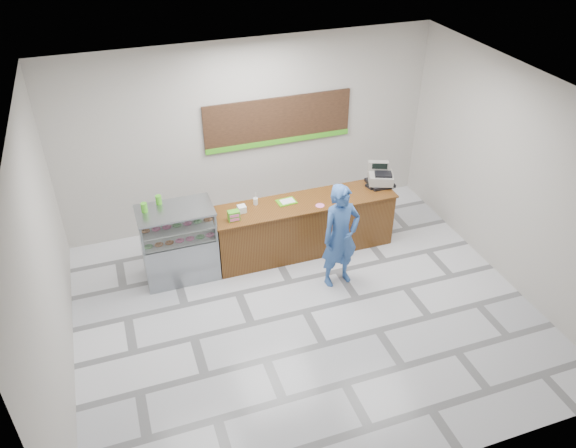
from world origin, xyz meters
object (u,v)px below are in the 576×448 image
object	(u,v)px
customer	(340,236)
serving_tray	(286,202)
cash_register	(380,177)
sales_counter	(304,226)
display_case	(179,243)

from	to	relation	value
customer	serving_tray	bearing A→B (deg)	108.71
cash_register	serving_tray	world-z (taller)	cash_register
serving_tray	sales_counter	bearing A→B (deg)	-20.86
sales_counter	serving_tray	distance (m)	0.61
cash_register	customer	bearing A→B (deg)	-116.46
display_case	cash_register	size ratio (longest dim) A/B	2.33
sales_counter	cash_register	size ratio (longest dim) A/B	5.71
sales_counter	serving_tray	xyz separation A→B (m)	(-0.30, 0.09, 0.52)
customer	cash_register	bearing A→B (deg)	34.66
sales_counter	cash_register	world-z (taller)	cash_register
display_case	serving_tray	xyz separation A→B (m)	(1.92, 0.09, 0.36)
sales_counter	display_case	bearing A→B (deg)	-179.99
sales_counter	customer	world-z (taller)	customer
sales_counter	customer	distance (m)	1.12
display_case	serving_tray	world-z (taller)	display_case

